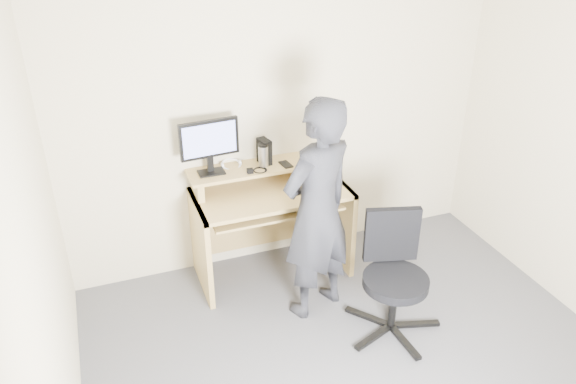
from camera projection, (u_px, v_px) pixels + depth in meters
back_wall at (282, 114)px, 4.38m from camera, size 3.50×0.02×2.50m
desk at (269, 210)px, 4.47m from camera, size 1.20×0.60×0.91m
monitor at (209, 142)px, 4.11m from camera, size 0.45×0.13×0.42m
external_drive at (264, 151)px, 4.34m from camera, size 0.09×0.14×0.20m
travel_mug at (263, 156)px, 4.30m from camera, size 0.08×0.08×0.17m
smartphone at (286, 164)px, 4.36m from camera, size 0.08×0.14×0.01m
charger at (250, 171)px, 4.23m from camera, size 0.05×0.04×0.03m
headphones at (231, 164)px, 4.35m from camera, size 0.17×0.17×0.06m
keyboard at (264, 209)px, 4.25m from camera, size 0.47×0.22×0.03m
mouse at (321, 187)px, 4.34m from camera, size 0.11×0.08×0.04m
office_chair at (394, 270)px, 3.88m from camera, size 0.69×0.66×0.87m
person at (317, 211)px, 3.89m from camera, size 0.71×0.59×1.66m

